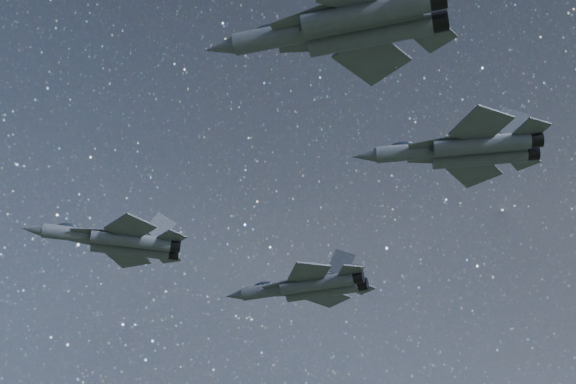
# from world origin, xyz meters

# --- Properties ---
(jet_lead) EXTENTS (17.75, 11.77, 4.52)m
(jet_lead) POSITION_xyz_m (-21.73, 5.45, 149.28)
(jet_lead) COLOR #383D47
(jet_left) EXTENTS (19.20, 13.19, 4.82)m
(jet_left) POSITION_xyz_m (-2.07, 18.37, 148.62)
(jet_left) COLOR #383D47
(jet_right) EXTENTS (18.50, 12.91, 4.66)m
(jet_right) POSITION_xyz_m (5.11, -23.04, 148.89)
(jet_right) COLOR #383D47
(jet_slot) EXTENTS (17.68, 12.62, 4.52)m
(jet_slot) POSITION_xyz_m (14.91, -5.20, 150.28)
(jet_slot) COLOR #383D47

